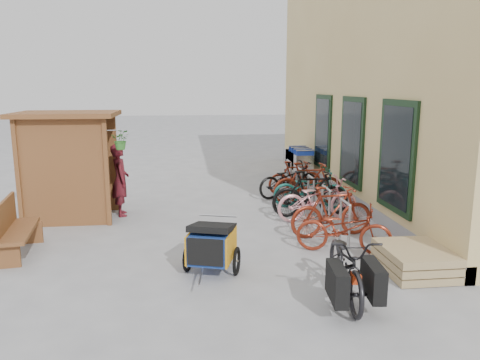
{
  "coord_description": "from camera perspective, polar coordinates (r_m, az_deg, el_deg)",
  "views": [
    {
      "loc": [
        -0.63,
        -8.13,
        2.96
      ],
      "look_at": [
        0.5,
        1.5,
        1.0
      ],
      "focal_mm": 35.0,
      "sensor_mm": 36.0,
      "label": 1
    }
  ],
  "objects": [
    {
      "name": "bike_6",
      "position": [
        12.64,
        5.97,
        0.04
      ],
      "size": [
        1.93,
        1.2,
        0.96
      ],
      "primitive_type": "imported",
      "rotation": [
        0.0,
        0.0,
        1.91
      ],
      "color": "black",
      "rests_on": "ground"
    },
    {
      "name": "bike_4",
      "position": [
        11.59,
        8.53,
        -1.11
      ],
      "size": [
        1.88,
        0.98,
        0.94
      ],
      "primitive_type": "imported",
      "rotation": [
        0.0,
        0.0,
        1.36
      ],
      "color": "#1A6960",
      "rests_on": "ground"
    },
    {
      "name": "bike_5",
      "position": [
        11.92,
        8.27,
        -0.4
      ],
      "size": [
        1.83,
        0.59,
        1.08
      ],
      "primitive_type": "imported",
      "rotation": [
        0.0,
        0.0,
        1.62
      ],
      "color": "maroon",
      "rests_on": "ground"
    },
    {
      "name": "cargo_bike",
      "position": [
        6.83,
        12.91,
        -10.12
      ],
      "size": [
        0.85,
        1.93,
        0.98
      ],
      "rotation": [
        0.0,
        0.0,
        -0.1
      ],
      "color": "black",
      "rests_on": "ground"
    },
    {
      "name": "pallet_stack",
      "position": [
        8.13,
        20.57,
        -9.12
      ],
      "size": [
        1.0,
        1.2,
        0.4
      ],
      "color": "tan",
      "rests_on": "ground"
    },
    {
      "name": "bike_rack",
      "position": [
        11.2,
        8.64,
        -1.31
      ],
      "size": [
        0.05,
        5.35,
        0.86
      ],
      "color": "#A5A8AD",
      "rests_on": "ground"
    },
    {
      "name": "building",
      "position": [
        14.51,
        23.31,
        12.63
      ],
      "size": [
        6.07,
        13.0,
        7.0
      ],
      "color": "#D8BF7C",
      "rests_on": "ground"
    },
    {
      "name": "shopping_carts",
      "position": [
        15.39,
        7.05,
        2.54
      ],
      "size": [
        0.58,
        1.95,
        1.04
      ],
      "color": "silver",
      "rests_on": "ground"
    },
    {
      "name": "person_kiosk",
      "position": [
        11.09,
        -14.39,
        -0.0
      ],
      "size": [
        0.52,
        0.68,
        1.66
      ],
      "primitive_type": "imported",
      "rotation": [
        0.0,
        0.0,
        1.79
      ],
      "color": "maroon",
      "rests_on": "ground"
    },
    {
      "name": "bike_0",
      "position": [
        8.62,
        12.54,
        -5.84
      ],
      "size": [
        1.79,
        1.11,
        0.89
      ],
      "primitive_type": "imported",
      "rotation": [
        0.0,
        0.0,
        1.24
      ],
      "color": "maroon",
      "rests_on": "ground"
    },
    {
      "name": "child_trailer",
      "position": [
        7.56,
        -3.47,
        -7.75
      ],
      "size": [
        0.96,
        1.5,
        0.87
      ],
      "rotation": [
        0.0,
        0.0,
        -0.3
      ],
      "color": "navy",
      "rests_on": "ground"
    },
    {
      "name": "bike_7",
      "position": [
        13.04,
        6.74,
        0.32
      ],
      "size": [
        1.59,
        0.63,
        0.93
      ],
      "primitive_type": "imported",
      "rotation": [
        0.0,
        0.0,
        1.7
      ],
      "color": "maroon",
      "rests_on": "ground"
    },
    {
      "name": "kiosk",
      "position": [
        11.02,
        -20.56,
        3.36
      ],
      "size": [
        2.49,
        1.65,
        2.4
      ],
      "color": "brown",
      "rests_on": "ground"
    },
    {
      "name": "bike_1",
      "position": [
        9.45,
        11.14,
        -3.78
      ],
      "size": [
        1.77,
        0.7,
        1.04
      ],
      "primitive_type": "imported",
      "rotation": [
        0.0,
        0.0,
        1.7
      ],
      "color": "maroon",
      "rests_on": "ground"
    },
    {
      "name": "ground",
      "position": [
        8.68,
        -2.15,
        -8.53
      ],
      "size": [
        80.0,
        80.0,
        0.0
      ],
      "primitive_type": "plane",
      "color": "#999A9C"
    },
    {
      "name": "bike_3",
      "position": [
        10.82,
        8.61,
        -1.63
      ],
      "size": [
        1.8,
        0.54,
        1.08
      ],
      "primitive_type": "imported",
      "rotation": [
        0.0,
        0.0,
        1.59
      ],
      "color": "black",
      "rests_on": "ground"
    },
    {
      "name": "bike_2",
      "position": [
        10.54,
        9.44,
        -2.28
      ],
      "size": [
        1.92,
        0.85,
        0.98
      ],
      "primitive_type": "imported",
      "rotation": [
        0.0,
        0.0,
        1.68
      ],
      "color": "pink",
      "rests_on": "ground"
    },
    {
      "name": "bench",
      "position": [
        9.2,
        -25.9,
        -5.24
      ],
      "size": [
        0.67,
        1.61,
        0.99
      ],
      "rotation": [
        0.0,
        0.0,
        0.13
      ],
      "color": "brown",
      "rests_on": "ground"
    }
  ]
}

